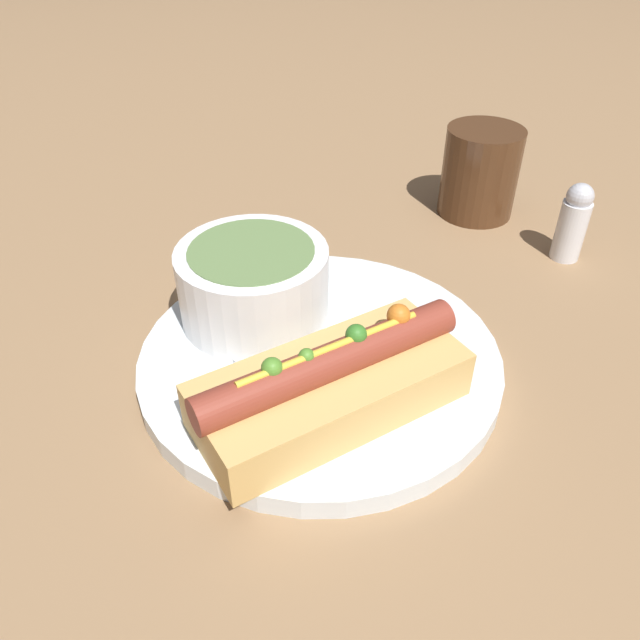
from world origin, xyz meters
TOP-DOWN VIEW (x-y plane):
  - ground_plane at (0.00, 0.00)m, footprint 4.00×4.00m
  - dinner_plate at (0.00, 0.00)m, footprint 0.26×0.26m
  - hot_dog at (0.00, -0.06)m, footprint 0.19×0.14m
  - soup_bowl at (-0.04, 0.05)m, footprint 0.11×0.11m
  - spoon at (-0.07, 0.02)m, footprint 0.08×0.15m
  - drinking_glass at (0.19, 0.22)m, footprint 0.08×0.08m
  - salt_shaker at (0.25, 0.13)m, footprint 0.03×0.03m

SIDE VIEW (x-z plane):
  - ground_plane at x=0.00m, z-range 0.00..0.00m
  - dinner_plate at x=0.00m, z-range 0.00..0.02m
  - spoon at x=-0.07m, z-range 0.02..0.02m
  - salt_shaker at x=0.25m, z-range 0.00..0.07m
  - hot_dog at x=0.00m, z-range 0.01..0.07m
  - drinking_glass at x=0.19m, z-range 0.00..0.09m
  - soup_bowl at x=-0.04m, z-range 0.02..0.08m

